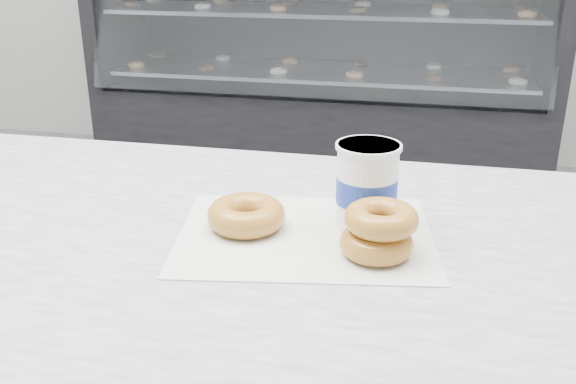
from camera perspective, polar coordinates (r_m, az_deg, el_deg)
name	(u,v)px	position (r m, az deg, el deg)	size (l,w,h in m)	color
display_case	(321,87)	(3.58, 2.98, 9.28)	(2.40, 0.74, 1.25)	black
wax_paper	(305,235)	(0.87, 1.54, -3.82)	(0.34, 0.26, 0.00)	silver
donut_single	(246,215)	(0.88, -3.73, -2.05)	(0.11, 0.11, 0.04)	#BA8133
donut_stack	(379,231)	(0.81, 8.06, -3.44)	(0.13, 0.13, 0.06)	#BA8133
coffee_cup	(367,185)	(0.88, 7.02, 0.64)	(0.10, 0.10, 0.12)	white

